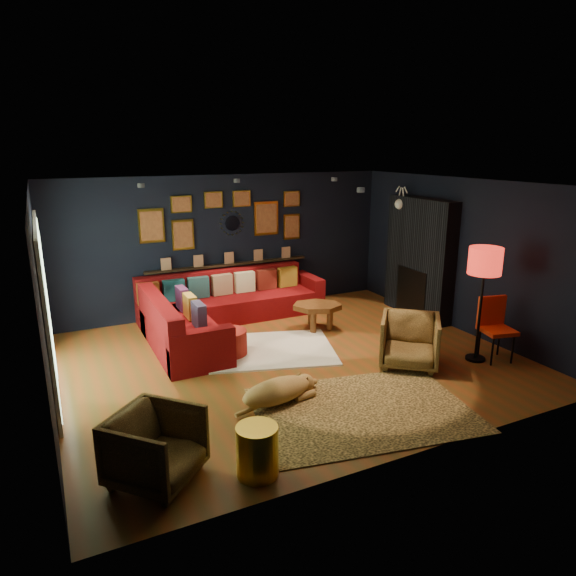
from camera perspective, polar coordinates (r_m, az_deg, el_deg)
name	(u,v)px	position (r m, az deg, el deg)	size (l,w,h in m)	color
floor	(291,360)	(7.79, 0.34, -7.99)	(6.50, 6.50, 0.00)	brown
room_walls	(291,256)	(7.30, 0.36, 3.56)	(6.50, 6.50, 6.50)	black
sectional	(214,311)	(9.03, -8.26, -2.59)	(3.41, 2.69, 0.86)	maroon
ledge	(229,264)	(9.86, -6.56, 2.61)	(3.20, 0.12, 0.04)	black
gallery_wall	(226,218)	(9.73, -6.87, 7.75)	(3.15, 0.04, 1.02)	yellow
sunburst_mirror	(232,223)	(9.79, -6.22, 7.17)	(0.47, 0.16, 0.47)	silver
fireplace	(419,262)	(9.84, 14.35, 2.80)	(0.31, 1.60, 2.20)	black
deer_head	(407,204)	(10.08, 13.11, 9.12)	(0.50, 0.28, 0.45)	white
sliding_door	(46,308)	(7.28, -25.28, -2.00)	(0.06, 2.80, 2.20)	white
ceiling_spots	(268,183)	(7.88, -2.25, 11.54)	(3.30, 2.50, 0.06)	black
shag_rug	(267,350)	(8.12, -2.40, -6.88)	(2.07, 1.51, 0.03)	white
leopard_rug	(362,410)	(6.48, 8.27, -13.24)	(2.57, 1.83, 0.01)	tan
coffee_table	(317,309)	(8.92, 3.27, -2.33)	(1.06, 0.95, 0.44)	brown
pouf	(228,342)	(7.93, -6.63, -5.99)	(0.57, 0.57, 0.37)	maroon
armchair_left	(155,444)	(5.22, -14.52, -16.44)	(0.75, 0.71, 0.77)	#A57838
armchair_right	(410,339)	(7.65, 13.37, -5.49)	(0.81, 0.76, 0.83)	#A57838
gold_stool	(257,451)	(5.22, -3.44, -17.61)	(0.41, 0.41, 0.52)	yellow
orange_chair	(495,323)	(8.25, 21.99, -3.62)	(0.54, 0.54, 0.95)	black
floor_lamp	(485,266)	(7.86, 21.03, 2.32)	(0.47, 0.47, 1.72)	black
dog	(277,387)	(6.48, -1.26, -10.92)	(1.31, 0.64, 0.41)	#C79148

